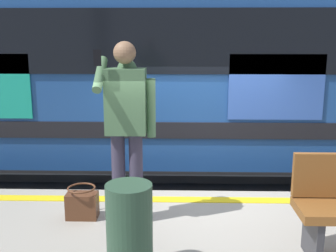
# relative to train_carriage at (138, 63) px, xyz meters

# --- Properties ---
(safety_line) EXTENTS (17.61, 0.16, 0.01)m
(safety_line) POSITION_rel_train_carriage_xyz_m (-0.99, 2.58, -1.44)
(safety_line) COLOR yellow
(safety_line) RESTS_ON platform
(track_rail_near) EXTENTS (23.36, 0.08, 0.16)m
(track_rail_near) POSITION_rel_train_carriage_xyz_m (-0.99, 0.71, -2.38)
(track_rail_near) COLOR slate
(track_rail_near) RESTS_ON ground
(track_rail_far) EXTENTS (23.36, 0.08, 0.16)m
(track_rail_far) POSITION_rel_train_carriage_xyz_m (-0.99, -0.72, -2.38)
(track_rail_far) COLOR slate
(track_rail_far) RESTS_ON ground
(train_carriage) EXTENTS (11.89, 2.76, 3.84)m
(train_carriage) POSITION_rel_train_carriage_xyz_m (0.00, 0.00, 0.00)
(train_carriage) COLOR #1E478C
(train_carriage) RESTS_ON ground
(passenger) EXTENTS (0.57, 0.55, 1.86)m
(passenger) POSITION_rel_train_carriage_xyz_m (-0.18, 3.15, -0.34)
(passenger) COLOR #383347
(passenger) RESTS_ON platform
(handbag) EXTENTS (0.33, 0.30, 0.35)m
(handbag) POSITION_rel_train_carriage_xyz_m (0.32, 3.09, -1.29)
(handbag) COLOR #59331E
(handbag) RESTS_ON platform
(trash_bin) EXTENTS (0.37, 0.37, 0.77)m
(trash_bin) POSITION_rel_train_carriage_xyz_m (-0.32, 4.13, -1.06)
(trash_bin) COLOR #2D4C38
(trash_bin) RESTS_ON platform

